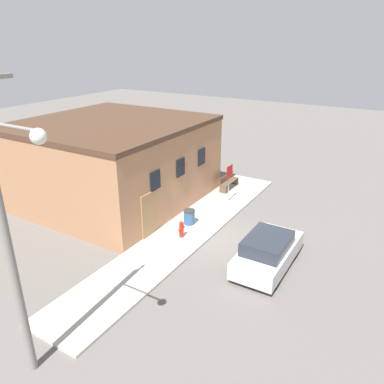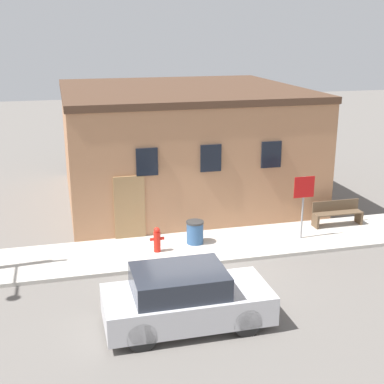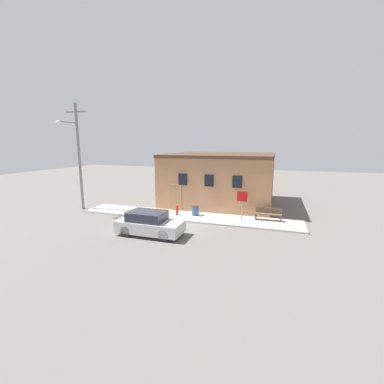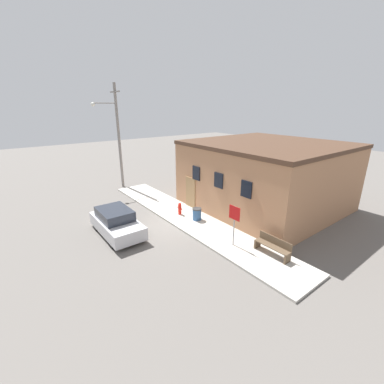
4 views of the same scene
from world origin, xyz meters
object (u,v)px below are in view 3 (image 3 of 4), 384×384
object	(u,v)px
fire_hydrant	(177,210)
utility_pole	(78,153)
bench	(268,214)
parked_car	(149,224)
stop_sign	(242,200)
trash_bin	(195,210)

from	to	relation	value
fire_hydrant	utility_pole	distance (m)	9.26
bench	parked_car	size ratio (longest dim) A/B	0.45
fire_hydrant	bench	xyz separation A→B (m)	(6.51, 0.78, 0.04)
stop_sign	utility_pole	world-z (taller)	utility_pole
fire_hydrant	utility_pole	bearing A→B (deg)	-176.70
fire_hydrant	trash_bin	bearing A→B (deg)	16.11
trash_bin	parked_car	bearing A→B (deg)	-107.28
stop_sign	parked_car	distance (m)	6.43
fire_hydrant	utility_pole	xyz separation A→B (m)	(-8.29, -0.48, 4.12)
fire_hydrant	utility_pole	world-z (taller)	utility_pole
fire_hydrant	stop_sign	world-z (taller)	stop_sign
fire_hydrant	parked_car	bearing A→B (deg)	-91.55
utility_pole	trash_bin	bearing A→B (deg)	5.09
bench	parked_car	bearing A→B (deg)	-143.33
utility_pole	parked_car	world-z (taller)	utility_pole
stop_sign	parked_car	world-z (taller)	stop_sign
bench	utility_pole	xyz separation A→B (m)	(-14.80, -1.25, 4.07)
utility_pole	bench	bearing A→B (deg)	4.84
fire_hydrant	parked_car	distance (m)	4.16
trash_bin	stop_sign	bearing A→B (deg)	-7.27
utility_pole	parked_car	size ratio (longest dim) A/B	2.18
fire_hydrant	trash_bin	size ratio (longest dim) A/B	1.07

